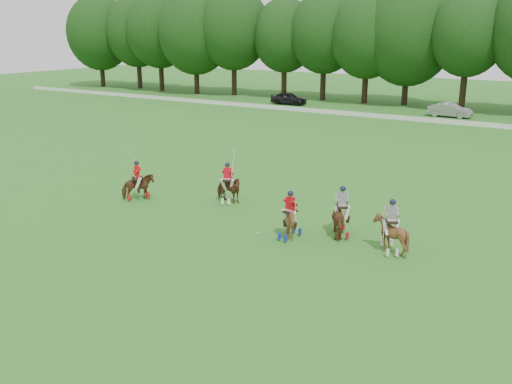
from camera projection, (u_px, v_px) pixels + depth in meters
The scene contains 11 objects.
ground at pixel (192, 245), 24.07m from camera, with size 180.00×180.00×0.00m, color #25601B.
tree_line at pixel (472, 34), 60.78m from camera, with size 117.98×14.32×14.75m.
boundary_rail at pixel (437, 121), 54.95m from camera, with size 120.00×0.10×0.44m, color white.
car_left at pixel (289, 98), 68.07m from camera, with size 1.76×4.36×1.49m, color black.
car_mid at pixel (450, 110), 58.44m from camera, with size 1.52×4.35×1.43m, color #9A9A9F.
polo_red_a at pixel (138, 186), 30.21m from camera, with size 1.63×1.78×2.68m.
polo_red_b at pixel (228, 189), 29.72m from camera, with size 1.77×1.66×2.70m.
polo_red_c at pixel (290, 222), 24.61m from camera, with size 1.32×1.44×2.17m.
polo_stripe_a at pixel (342, 218), 24.95m from camera, with size 1.69×2.02×2.28m.
polo_stripe_b at pixel (391, 234), 23.09m from camera, with size 1.80×1.85×2.27m.
polo_ball at pixel (258, 233), 25.34m from camera, with size 0.09×0.09×0.09m, color white.
Camera 1 is at (14.22, -17.64, 8.84)m, focal length 40.00 mm.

